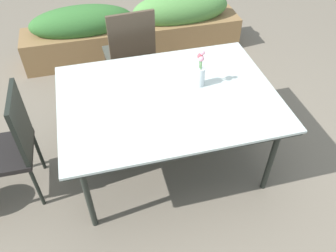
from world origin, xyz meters
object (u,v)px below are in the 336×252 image
Objects in this scene: chair_end_left at (11,144)px; chair_far_side at (130,52)px; planter_box at (135,29)px; flower_vase at (200,73)px; dining_table at (168,100)px.

chair_far_side is at bearing -46.79° from chair_end_left.
chair_end_left is 0.37× the size of planter_box.
flower_vase reaches higher than chair_end_left.
planter_box is at bearing 88.34° from dining_table.
dining_table is at bearing -165.54° from flower_vase.
chair_far_side reaches higher than chair_end_left.
dining_table is at bearing -89.11° from chair_end_left.
chair_end_left is at bearing -123.98° from planter_box.
chair_end_left reaches higher than planter_box.
dining_table is at bearing -86.76° from chair_far_side.
dining_table is 5.18× the size of flower_vase.
dining_table is 0.31m from flower_vase.
planter_box is at bearing 96.95° from flower_vase.
flower_vase is at bearing -83.05° from planter_box.
chair_far_side is 0.99m from flower_vase.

